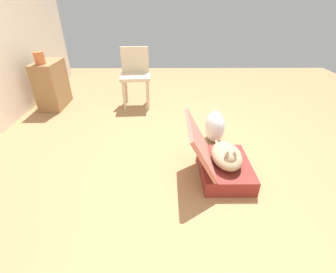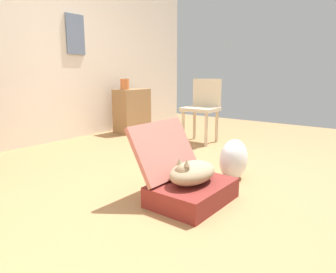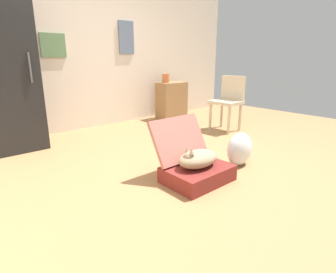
% 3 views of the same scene
% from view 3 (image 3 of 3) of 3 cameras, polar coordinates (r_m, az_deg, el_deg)
% --- Properties ---
extents(ground_plane, '(7.68, 7.68, 0.00)m').
position_cam_3_polar(ground_plane, '(3.23, 2.92, -5.04)').
color(ground_plane, '#9E7247').
rests_on(ground_plane, ground).
extents(wall_back, '(6.40, 0.15, 2.60)m').
position_cam_3_polar(wall_back, '(4.90, -16.40, 17.09)').
color(wall_back, beige).
rests_on(wall_back, ground).
extents(suitcase_base, '(0.63, 0.47, 0.15)m').
position_cam_3_polar(suitcase_base, '(2.70, 6.16, -7.71)').
color(suitcase_base, maroon).
rests_on(suitcase_base, ground).
extents(suitcase_lid, '(0.63, 0.26, 0.43)m').
position_cam_3_polar(suitcase_lid, '(2.77, 2.39, -0.59)').
color(suitcase_lid, '#B26356').
rests_on(suitcase_lid, suitcase_base).
extents(cat, '(0.52, 0.28, 0.21)m').
position_cam_3_polar(cat, '(2.64, 6.14, -4.58)').
color(cat, '#998466').
rests_on(cat, suitcase_base).
extents(plastic_bag_white, '(0.35, 0.23, 0.37)m').
position_cam_3_polar(plastic_bag_white, '(3.15, 14.65, -2.54)').
color(plastic_bag_white, silver).
rests_on(plastic_bag_white, ground).
extents(refrigerator, '(0.63, 0.68, 1.90)m').
position_cam_3_polar(refrigerator, '(4.04, -30.48, 10.93)').
color(refrigerator, black).
rests_on(refrigerator, ground).
extents(side_table, '(0.57, 0.33, 0.70)m').
position_cam_3_polar(side_table, '(5.44, 0.75, 7.51)').
color(side_table, olive).
rests_on(side_table, ground).
extents(vase_tall, '(0.14, 0.14, 0.17)m').
position_cam_3_polar(vase_tall, '(5.31, -0.48, 12.01)').
color(vase_tall, '#CC6B38').
rests_on(vase_tall, side_table).
extents(chair, '(0.43, 0.47, 0.88)m').
position_cam_3_polar(chair, '(4.60, 12.40, 7.43)').
color(chair, beige).
rests_on(chair, ground).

